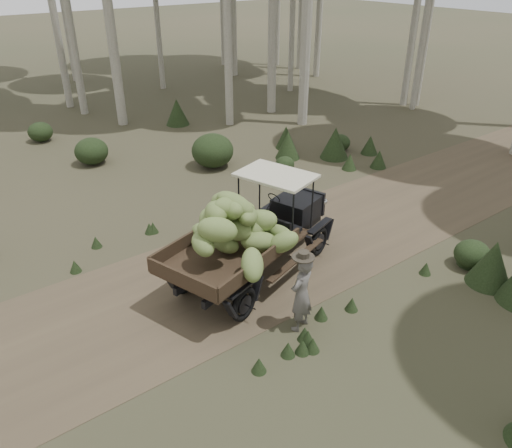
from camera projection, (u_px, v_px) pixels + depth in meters
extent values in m
plane|color=#473D2B|center=(179.00, 295.00, 10.55)|extent=(120.00, 120.00, 0.00)
cube|color=brown|center=(179.00, 295.00, 10.55)|extent=(70.00, 4.00, 0.01)
cube|color=black|center=(296.00, 208.00, 12.06)|extent=(1.18, 1.15, 0.53)
cube|color=black|center=(307.00, 200.00, 12.44)|extent=(0.38, 0.94, 0.59)
cube|color=black|center=(265.00, 226.00, 11.06)|extent=(0.47, 1.30, 0.53)
cube|color=#38281C|center=(227.00, 255.00, 10.15)|extent=(3.07, 2.44, 0.08)
cube|color=#38281C|center=(195.00, 236.00, 10.51)|extent=(2.57, 0.85, 0.31)
cube|color=#38281C|center=(262.00, 262.00, 9.63)|extent=(2.57, 0.85, 0.31)
cube|color=#38281C|center=(181.00, 279.00, 9.11)|extent=(0.57, 1.66, 0.31)
cube|color=beige|center=(276.00, 175.00, 10.84)|extent=(1.53, 1.88, 0.06)
cube|color=black|center=(243.00, 245.00, 11.23)|extent=(4.22, 1.41, 0.17)
cube|color=black|center=(270.00, 255.00, 10.86)|extent=(4.22, 1.41, 0.17)
torus|color=black|center=(266.00, 223.00, 12.60)|extent=(0.73, 0.34, 0.73)
torus|color=black|center=(319.00, 241.00, 11.82)|extent=(0.73, 0.34, 0.73)
torus|color=black|center=(186.00, 278.00, 10.49)|extent=(0.73, 0.34, 0.73)
torus|color=black|center=(244.00, 304.00, 9.70)|extent=(0.73, 0.34, 0.73)
sphere|color=beige|center=(294.00, 193.00, 12.69)|extent=(0.17, 0.17, 0.17)
sphere|color=beige|center=(324.00, 202.00, 12.25)|extent=(0.17, 0.17, 0.17)
ellipsoid|color=olive|center=(225.00, 243.00, 10.04)|extent=(0.66, 0.79, 0.51)
ellipsoid|color=olive|center=(256.00, 224.00, 10.21)|extent=(0.94, 0.87, 0.67)
ellipsoid|color=olive|center=(217.00, 230.00, 9.34)|extent=(0.97, 0.89, 0.62)
ellipsoid|color=olive|center=(235.00, 204.00, 9.66)|extent=(0.78, 0.97, 0.65)
ellipsoid|color=olive|center=(203.00, 233.00, 10.44)|extent=(0.40, 0.68, 0.47)
ellipsoid|color=olive|center=(260.00, 221.00, 10.16)|extent=(0.88, 0.93, 0.61)
ellipsoid|color=olive|center=(235.00, 207.00, 10.23)|extent=(0.80, 0.87, 0.42)
ellipsoid|color=olive|center=(227.00, 207.00, 9.60)|extent=(0.78, 0.48, 0.60)
ellipsoid|color=olive|center=(279.00, 234.00, 10.41)|extent=(0.52, 0.74, 0.39)
ellipsoid|color=olive|center=(235.00, 228.00, 9.92)|extent=(0.71, 0.88, 0.55)
ellipsoid|color=olive|center=(209.00, 220.00, 9.78)|extent=(0.65, 0.81, 0.43)
ellipsoid|color=olive|center=(216.00, 212.00, 9.56)|extent=(0.68, 0.77, 0.49)
ellipsoid|color=olive|center=(259.00, 242.00, 10.07)|extent=(0.98, 0.68, 0.64)
ellipsoid|color=olive|center=(225.00, 220.00, 10.20)|extent=(0.61, 0.81, 0.44)
ellipsoid|color=olive|center=(248.00, 216.00, 9.79)|extent=(0.84, 0.85, 0.59)
ellipsoid|color=olive|center=(229.00, 204.00, 9.88)|extent=(0.86, 0.92, 0.58)
ellipsoid|color=olive|center=(243.00, 222.00, 10.94)|extent=(0.83, 0.51, 0.47)
ellipsoid|color=olive|center=(203.00, 244.00, 9.42)|extent=(0.48, 0.72, 0.52)
ellipsoid|color=olive|center=(237.00, 212.00, 10.11)|extent=(0.72, 0.46, 0.48)
ellipsoid|color=olive|center=(231.00, 210.00, 9.67)|extent=(0.52, 0.84, 0.61)
ellipsoid|color=olive|center=(252.00, 265.00, 9.26)|extent=(0.80, 0.93, 0.72)
ellipsoid|color=olive|center=(283.00, 242.00, 10.02)|extent=(0.86, 0.79, 0.67)
imported|color=#5A5653|center=(301.00, 294.00, 9.29)|extent=(0.66, 0.53, 1.57)
cylinder|color=#322C23|center=(303.00, 257.00, 8.90)|extent=(0.53, 0.53, 0.02)
cylinder|color=#322C23|center=(304.00, 255.00, 8.87)|extent=(0.26, 0.26, 0.13)
ellipsoid|color=#233319|center=(472.00, 254.00, 11.38)|extent=(0.80, 0.80, 0.64)
cone|color=#233319|center=(370.00, 145.00, 17.86)|extent=(0.61, 0.61, 0.67)
cone|color=#233319|center=(286.00, 137.00, 18.35)|extent=(0.75, 0.75, 0.83)
ellipsoid|color=#233319|center=(40.00, 132.00, 19.03)|extent=(0.91, 0.91, 0.73)
ellipsoid|color=#233319|center=(213.00, 151.00, 16.65)|extent=(1.40, 1.40, 1.12)
cone|color=#233319|center=(492.00, 263.00, 10.70)|extent=(0.95, 0.95, 1.05)
ellipsoid|color=#233319|center=(340.00, 143.00, 18.16)|extent=(0.74, 0.74, 0.59)
cone|color=#233319|center=(350.00, 162.00, 16.59)|extent=(0.49, 0.49, 0.54)
ellipsoid|color=#233319|center=(285.00, 164.00, 16.43)|extent=(0.63, 0.63, 0.50)
cone|color=#233319|center=(379.00, 159.00, 16.72)|extent=(0.54, 0.54, 0.60)
cone|color=#233319|center=(472.00, 253.00, 11.44)|extent=(0.56, 0.56, 0.62)
ellipsoid|color=#233319|center=(91.00, 151.00, 16.93)|extent=(1.12, 1.12, 0.90)
cone|color=#233319|center=(288.00, 145.00, 17.41)|extent=(0.86, 0.86, 0.96)
cone|color=#233319|center=(335.00, 143.00, 17.41)|extent=(0.99, 0.99, 1.10)
cone|color=#233319|center=(177.00, 112.00, 20.83)|extent=(0.97, 0.97, 1.08)
cone|color=#233319|center=(308.00, 337.00, 9.19)|extent=(0.27, 0.27, 0.30)
cone|color=#233319|center=(96.00, 242.00, 12.22)|extent=(0.27, 0.27, 0.30)
cone|color=#233319|center=(288.00, 349.00, 8.91)|extent=(0.27, 0.27, 0.30)
cone|color=#233319|center=(352.00, 304.00, 10.06)|extent=(0.27, 0.27, 0.30)
cone|color=#233319|center=(426.00, 268.00, 11.19)|extent=(0.27, 0.27, 0.30)
cone|color=#233319|center=(321.00, 312.00, 9.82)|extent=(0.27, 0.27, 0.30)
cone|color=#233319|center=(75.00, 266.00, 11.27)|extent=(0.27, 0.27, 0.30)
cone|color=#233319|center=(153.00, 227.00, 12.86)|extent=(0.27, 0.27, 0.30)
cone|color=#233319|center=(313.00, 344.00, 9.01)|extent=(0.27, 0.27, 0.30)
cone|color=#233319|center=(302.00, 346.00, 8.97)|extent=(0.27, 0.27, 0.30)
cone|color=#233319|center=(149.00, 228.00, 12.83)|extent=(0.27, 0.27, 0.30)
cone|color=#233319|center=(305.00, 333.00, 9.27)|extent=(0.27, 0.27, 0.30)
cone|color=#233319|center=(250.00, 208.00, 13.86)|extent=(0.27, 0.27, 0.30)
cone|color=#233319|center=(259.00, 365.00, 8.57)|extent=(0.27, 0.27, 0.30)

